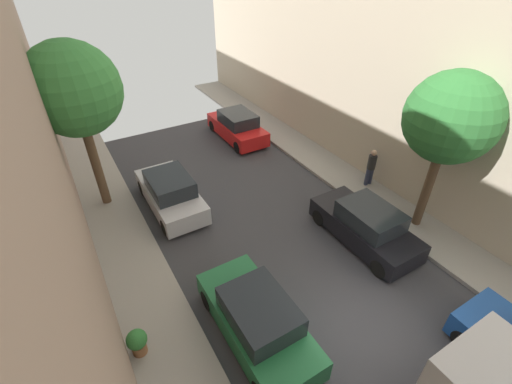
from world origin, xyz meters
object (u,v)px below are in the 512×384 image
pedestrian (371,166)px  potted_plant_0 (137,342)px  parked_car_left_3 (257,320)px  parked_car_right_3 (366,226)px  parked_car_left_4 (171,193)px  parked_car_right_4 (237,127)px  street_tree_0 (73,91)px  street_tree_1 (451,119)px

pedestrian → potted_plant_0: (-11.16, -2.74, -0.46)m
parked_car_left_3 → parked_car_right_3: (5.40, 1.35, 0.00)m
parked_car_left_4 → parked_car_right_4: same height
parked_car_right_3 → street_tree_0: bearing=136.9°
parked_car_right_3 → street_tree_1: bearing=-10.4°
parked_car_right_4 → street_tree_1: bearing=-76.9°
parked_car_left_3 → parked_car_left_4: bearing=90.0°
parked_car_right_4 → street_tree_1: 11.22m
pedestrian → parked_car_left_4: bearing=159.2°
pedestrian → potted_plant_0: pedestrian is taller
parked_car_left_3 → pedestrian: size_ratio=2.44×
parked_car_left_4 → potted_plant_0: size_ratio=5.07×
potted_plant_0 → parked_car_right_4: bearing=50.2°
parked_car_right_4 → parked_car_left_4: bearing=-141.9°
parked_car_right_3 → pedestrian: 3.75m
parked_car_right_3 → potted_plant_0: (-8.39, -0.23, -0.11)m
parked_car_left_4 → potted_plant_0: parked_car_left_4 is taller
parked_car_right_4 → street_tree_0: bearing=-161.2°
street_tree_1 → pedestrian: bearing=82.9°
parked_car_left_3 → street_tree_1: 8.71m
street_tree_1 → parked_car_left_3: bearing=-173.4°
parked_car_left_4 → pedestrian: size_ratio=2.44×
parked_car_right_3 → street_tree_0: size_ratio=0.65×
parked_car_left_4 → street_tree_1: street_tree_1 is taller
parked_car_left_3 → parked_car_right_4: 12.42m
parked_car_left_3 → pedestrian: 9.04m
parked_car_left_3 → parked_car_right_3: same height
parked_car_right_3 → street_tree_0: (-7.72, 7.21, 4.22)m
parked_car_right_4 → pedestrian: bearing=-69.3°
street_tree_1 → potted_plant_0: 11.47m
street_tree_1 → potted_plant_0: bearing=178.9°
parked_car_left_3 → street_tree_1: (7.80, 0.91, 3.78)m
street_tree_0 → street_tree_1: bearing=-37.1°
pedestrian → street_tree_0: size_ratio=0.27×
pedestrian → parked_car_right_3: bearing=-137.7°
parked_car_left_4 → street_tree_0: 5.07m
parked_car_right_3 → pedestrian: (2.76, 2.51, 0.35)m
parked_car_left_4 → parked_car_right_4: bearing=38.1°
parked_car_right_4 → potted_plant_0: (-8.39, -10.07, -0.11)m
potted_plant_0 → pedestrian: bearing=13.8°
parked_car_right_3 → potted_plant_0: 8.39m
parked_car_right_4 → street_tree_0: street_tree_0 is taller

